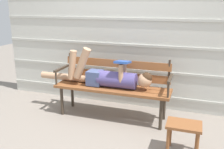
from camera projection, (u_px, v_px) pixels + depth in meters
name	position (u px, v px, depth m)	size (l,w,h in m)	color
ground_plane	(109.00, 121.00, 3.51)	(12.00, 12.00, 0.00)	gray
house_siding	(124.00, 32.00, 3.83)	(4.13, 0.08, 2.32)	beige
park_bench	(113.00, 83.00, 3.56)	(1.62, 0.43, 0.85)	brown
reclining_person	(107.00, 76.00, 3.50)	(1.72, 0.25, 0.55)	#514784
footstool	(184.00, 130.00, 2.69)	(0.37, 0.27, 0.35)	brown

